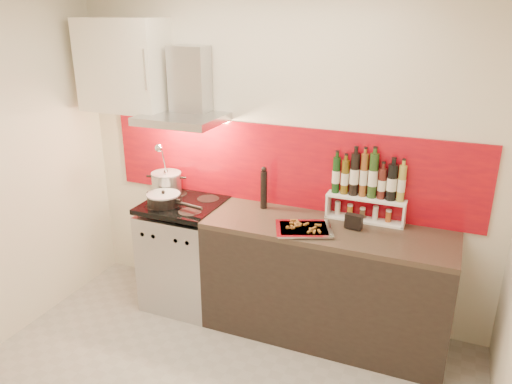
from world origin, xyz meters
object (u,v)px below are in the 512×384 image
at_px(baking_tray, 304,229).
at_px(saute_pan, 164,199).
at_px(pepper_mill, 264,188).
at_px(range_stove, 185,255).
at_px(counter, 325,282).
at_px(stock_pot, 167,183).

bearing_deg(baking_tray, saute_pan, 178.87).
bearing_deg(baking_tray, pepper_mill, 145.29).
bearing_deg(pepper_mill, range_stove, -165.15).
bearing_deg(saute_pan, counter, 4.58).
relative_size(stock_pot, pepper_mill, 0.74).
bearing_deg(pepper_mill, saute_pan, -160.07).
bearing_deg(counter, range_stove, -179.77).
bearing_deg(pepper_mill, stock_pot, -177.76).
distance_m(saute_pan, baking_tray, 1.16).
xyz_separation_m(range_stove, baking_tray, (1.05, -0.12, 0.47)).
distance_m(range_stove, baking_tray, 1.16).
relative_size(stock_pot, saute_pan, 0.49).
distance_m(stock_pot, baking_tray, 1.31).
relative_size(saute_pan, pepper_mill, 1.50).
bearing_deg(range_stove, stock_pot, 149.29).
distance_m(range_stove, saute_pan, 0.54).
xyz_separation_m(stock_pot, pepper_mill, (0.86, 0.03, 0.06)).
distance_m(counter, baking_tray, 0.50).
distance_m(range_stove, stock_pot, 0.62).
relative_size(range_stove, pepper_mill, 2.67).
xyz_separation_m(pepper_mill, baking_tray, (0.42, -0.29, -0.15)).
distance_m(pepper_mill, baking_tray, 0.53).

